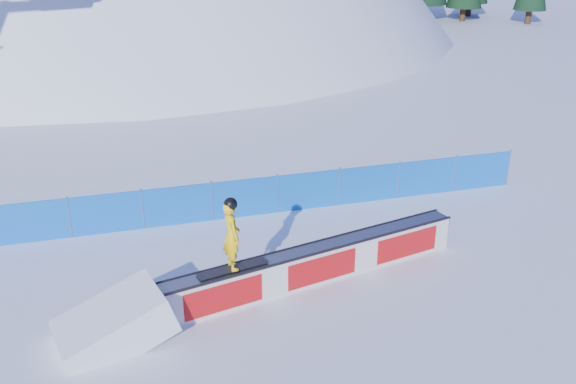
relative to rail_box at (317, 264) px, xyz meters
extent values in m
plane|color=white|center=(-2.85, -0.33, -0.47)|extent=(160.00, 160.00, 0.00)
sphere|color=white|center=(-2.85, 41.67, -18.47)|extent=(64.00, 64.00, 64.00)
cylinder|color=#362415|center=(23.59, 40.60, 0.13)|extent=(0.50, 0.50, 1.40)
cylinder|color=#362415|center=(25.03, 36.34, 0.13)|extent=(0.50, 0.50, 1.40)
cylinder|color=#362415|center=(28.81, 45.12, 0.13)|extent=(0.50, 0.50, 1.40)
cylinder|color=#362415|center=(30.93, 37.93, 0.13)|extent=(0.50, 0.50, 1.40)
cube|color=blue|center=(-2.85, 4.17, 0.13)|extent=(22.00, 0.03, 1.20)
cylinder|color=#404C73|center=(-5.85, 4.17, 0.18)|extent=(0.05, 0.05, 1.30)
cylinder|color=#404C73|center=(-3.85, 4.17, 0.18)|extent=(0.05, 0.05, 1.30)
cylinder|color=#404C73|center=(-1.85, 4.17, 0.18)|extent=(0.05, 0.05, 1.30)
cylinder|color=#404C73|center=(0.15, 4.17, 0.18)|extent=(0.05, 0.05, 1.30)
cylinder|color=#404C73|center=(2.15, 4.17, 0.18)|extent=(0.05, 0.05, 1.30)
cylinder|color=#404C73|center=(4.15, 4.17, 0.18)|extent=(0.05, 0.05, 1.30)
cylinder|color=#404C73|center=(6.15, 4.17, 0.18)|extent=(0.05, 0.05, 1.30)
cylinder|color=#404C73|center=(8.15, 4.17, 0.18)|extent=(0.05, 0.05, 1.30)
cube|color=silver|center=(0.00, 0.00, -0.02)|extent=(7.90, 2.27, 0.90)
cube|color=gray|center=(0.00, 0.00, 0.45)|extent=(7.82, 2.28, 0.04)
cube|color=black|center=(0.06, -0.26, 0.46)|extent=(7.79, 1.81, 0.06)
cube|color=black|center=(-0.06, 0.26, 0.46)|extent=(7.79, 1.81, 0.06)
cube|color=red|center=(0.06, -0.25, -0.02)|extent=(7.40, 1.71, 0.67)
cube|color=red|center=(-0.06, 0.25, -0.02)|extent=(7.40, 1.71, 0.67)
cube|color=black|center=(-2.18, -0.50, 0.50)|extent=(1.70, 0.67, 0.03)
imported|color=yellow|center=(-2.18, -0.50, 1.33)|extent=(0.46, 0.63, 1.62)
sphere|color=black|center=(-2.18, -0.50, 2.08)|extent=(0.30, 0.30, 0.30)
camera|label=1|loc=(-4.52, -13.02, 7.73)|focal=40.00mm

